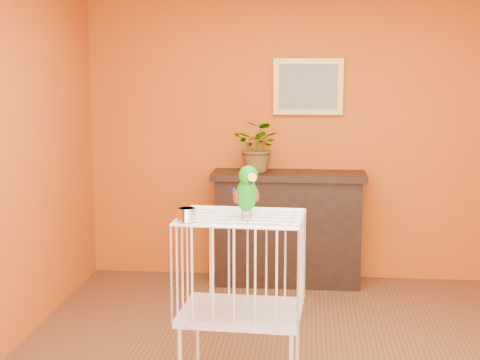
# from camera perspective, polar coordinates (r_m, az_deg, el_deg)

# --- Properties ---
(room_shell) EXTENTS (4.50, 4.50, 4.50)m
(room_shell) POSITION_cam_1_polar(r_m,az_deg,el_deg) (4.41, 5.20, 4.20)
(room_shell) COLOR #C35812
(room_shell) RESTS_ON ground
(console_cabinet) EXTENTS (1.35, 0.49, 1.00)m
(console_cabinet) POSITION_cam_1_polar(r_m,az_deg,el_deg) (6.57, 3.75, -3.74)
(console_cabinet) COLOR black
(console_cabinet) RESTS_ON ground
(potted_plant) EXTENTS (0.55, 0.58, 0.35)m
(potted_plant) POSITION_cam_1_polar(r_m,az_deg,el_deg) (6.49, 1.46, 2.18)
(potted_plant) COLOR #26722D
(potted_plant) RESTS_ON console_cabinet
(framed_picture) EXTENTS (0.62, 0.04, 0.50)m
(framed_picture) POSITION_cam_1_polar(r_m,az_deg,el_deg) (6.62, 5.31, 7.22)
(framed_picture) COLOR #AE823E
(framed_picture) RESTS_ON room_shell
(birdcage) EXTENTS (0.73, 0.58, 1.08)m
(birdcage) POSITION_cam_1_polar(r_m,az_deg,el_deg) (4.36, 0.09, -9.54)
(birdcage) COLOR silver
(birdcage) RESTS_ON ground
(feed_cup) EXTENTS (0.11, 0.11, 0.07)m
(feed_cup) POSITION_cam_1_polar(r_m,az_deg,el_deg) (4.07, -4.17, -2.69)
(feed_cup) COLOR silver
(feed_cup) RESTS_ON birdcage
(parrot) EXTENTS (0.17, 0.28, 0.31)m
(parrot) POSITION_cam_1_polar(r_m,az_deg,el_deg) (4.15, 0.52, -0.86)
(parrot) COLOR #59544C
(parrot) RESTS_ON birdcage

